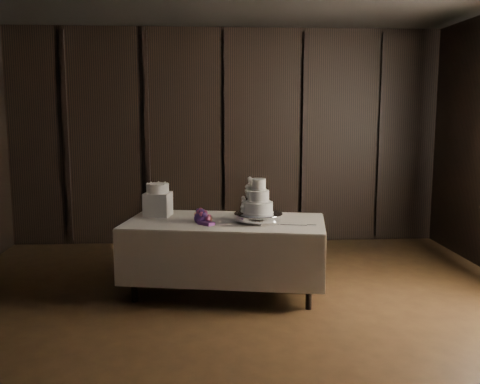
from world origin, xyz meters
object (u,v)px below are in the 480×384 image
at_px(box_pedestal, 158,204).
at_px(small_cake, 158,188).
at_px(display_table, 225,253).
at_px(bouquet, 201,217).
at_px(wedding_cake, 256,200).
at_px(cake_stand, 258,218).

height_order(box_pedestal, small_cake, small_cake).
relative_size(display_table, small_cake, 9.03).
bearing_deg(bouquet, wedding_cake, -4.30).
relative_size(wedding_cake, box_pedestal, 1.34).
distance_m(cake_stand, small_cake, 1.13).
bearing_deg(display_table, bouquet, -149.79).
distance_m(display_table, box_pedestal, 0.89).
distance_m(display_table, bouquet, 0.48).
height_order(display_table, cake_stand, cake_stand).
xyz_separation_m(display_table, small_cake, (-0.70, 0.28, 0.64)).
bearing_deg(cake_stand, wedding_cake, -150.26).
height_order(display_table, box_pedestal, box_pedestal).
bearing_deg(wedding_cake, box_pedestal, 168.90).
bearing_deg(box_pedestal, display_table, -21.89).
height_order(display_table, small_cake, small_cake).
distance_m(box_pedestal, small_cake, 0.17).
relative_size(cake_stand, box_pedestal, 1.86).
relative_size(bouquet, box_pedestal, 1.40).
xyz_separation_m(bouquet, small_cake, (-0.46, 0.37, 0.24)).
bearing_deg(small_cake, display_table, -21.89).
height_order(bouquet, box_pedestal, box_pedestal).
height_order(wedding_cake, bouquet, wedding_cake).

